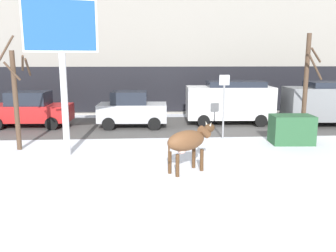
% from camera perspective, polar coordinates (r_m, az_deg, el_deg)
% --- Properties ---
extents(ground_plane, '(120.00, 120.00, 0.00)m').
position_cam_1_polar(ground_plane, '(10.06, -1.33, -9.75)').
color(ground_plane, white).
extents(road_strip, '(60.00, 5.60, 0.01)m').
position_cam_1_polar(road_strip, '(18.58, -2.45, -0.03)').
color(road_strip, '#514F4C').
rests_on(road_strip, ground).
extents(building_facade, '(44.00, 6.10, 13.00)m').
position_cam_1_polar(building_facade, '(25.39, -2.95, 17.62)').
color(building_facade, gray).
rests_on(building_facade, ground).
extents(cow_brown, '(1.82, 1.37, 1.54)m').
position_cam_1_polar(cow_brown, '(11.05, 3.23, -2.46)').
color(cow_brown, brown).
rests_on(cow_brown, ground).
extents(billboard, '(2.49, 0.81, 5.56)m').
position_cam_1_polar(billboard, '(13.17, -16.93, 13.82)').
color(billboard, silver).
rests_on(billboard, ground).
extents(car_red_sedan, '(4.27, 2.12, 1.84)m').
position_cam_1_polar(car_red_sedan, '(19.66, -21.45, 2.49)').
color(car_red_sedan, red).
rests_on(car_red_sedan, ground).
extents(car_silver_hatchback, '(3.57, 2.04, 1.86)m').
position_cam_1_polar(car_silver_hatchback, '(18.34, -5.87, 2.70)').
color(car_silver_hatchback, '#B7BABF').
rests_on(car_silver_hatchback, ground).
extents(car_white_van, '(4.67, 2.27, 2.32)m').
position_cam_1_polar(car_white_van, '(19.44, 9.96, 4.00)').
color(car_white_van, white).
rests_on(car_white_van, ground).
extents(car_grey_van, '(4.67, 2.27, 2.32)m').
position_cam_1_polar(car_grey_van, '(20.52, 24.74, 3.52)').
color(car_grey_van, slate).
rests_on(car_grey_van, ground).
extents(pedestrian_near_billboard, '(0.36, 0.24, 1.73)m').
position_cam_1_polar(pedestrian_near_billboard, '(22.21, 14.49, 3.73)').
color(pedestrian_near_billboard, '#282833').
rests_on(pedestrian_near_billboard, ground).
extents(pedestrian_by_cars, '(0.36, 0.24, 1.73)m').
position_cam_1_polar(pedestrian_by_cars, '(21.43, 6.25, 3.77)').
color(pedestrian_by_cars, '#282833').
rests_on(pedestrian_by_cars, ground).
extents(bare_tree_left_lot, '(0.91, 0.73, 4.60)m').
position_cam_1_polar(bare_tree_left_lot, '(16.94, 21.46, 6.33)').
color(bare_tree_left_lot, '#4C3828').
rests_on(bare_tree_left_lot, ground).
extents(bare_tree_right_lot, '(1.19, 1.10, 4.40)m').
position_cam_1_polar(bare_tree_right_lot, '(14.75, -23.34, 4.73)').
color(bare_tree_right_lot, '#4C3828').
rests_on(bare_tree_right_lot, ground).
extents(dumpster, '(1.76, 1.19, 1.20)m').
position_cam_1_polar(dumpster, '(15.66, 19.34, -0.52)').
color(dumpster, '#285633').
rests_on(dumpster, ground).
extents(street_sign, '(0.44, 0.08, 2.82)m').
position_cam_1_polar(street_sign, '(15.69, 9.00, 3.95)').
color(street_sign, gray).
rests_on(street_sign, ground).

